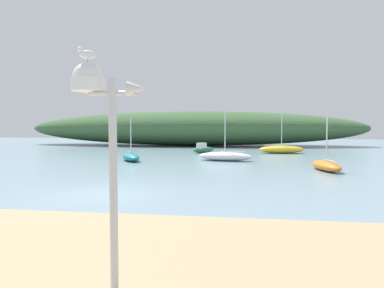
{
  "coord_description": "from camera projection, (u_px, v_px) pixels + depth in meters",
  "views": [
    {
      "loc": [
        5.23,
        -12.48,
        2.66
      ],
      "look_at": [
        2.42,
        7.64,
        1.58
      ],
      "focal_mm": 31.42,
      "sensor_mm": 36.0,
      "label": 1
    }
  ],
  "objects": [
    {
      "name": "ground_plane",
      "position": [
        104.0,
        194.0,
        13.2
      ],
      "size": [
        120.0,
        120.0,
        0.0
      ],
      "primitive_type": "plane",
      "color": "#7A99A8"
    },
    {
      "name": "distant_hill",
      "position": [
        192.0,
        128.0,
        46.82
      ],
      "size": [
        47.14,
        10.21,
        4.73
      ],
      "primitive_type": "ellipsoid",
      "color": "#3D6038",
      "rests_on": "ground"
    },
    {
      "name": "mast_structure",
      "position": [
        98.0,
        105.0,
        4.95
      ],
      "size": [
        1.13,
        0.49,
        3.39
      ],
      "color": "silver",
      "rests_on": "beach_sand"
    },
    {
      "name": "seagull_on_radar",
      "position": [
        86.0,
        54.0,
        4.92
      ],
      "size": [
        0.31,
        0.2,
        0.23
      ],
      "color": "orange",
      "rests_on": "mast_structure"
    },
    {
      "name": "motorboat_near_shore",
      "position": [
        203.0,
        149.0,
        33.41
      ],
      "size": [
        2.33,
        2.17,
        1.02
      ],
      "color": "#287A4C",
      "rests_on": "ground"
    },
    {
      "name": "sailboat_mid_channel",
      "position": [
        131.0,
        157.0,
        25.77
      ],
      "size": [
        2.58,
        3.35,
        3.32
      ],
      "color": "teal",
      "rests_on": "ground"
    },
    {
      "name": "sailboat_inner_mooring",
      "position": [
        225.0,
        156.0,
        25.92
      ],
      "size": [
        4.38,
        2.21,
        5.24
      ],
      "color": "white",
      "rests_on": "ground"
    },
    {
      "name": "sailboat_off_point",
      "position": [
        281.0,
        149.0,
        32.97
      ],
      "size": [
        4.5,
        1.96,
        4.47
      ],
      "color": "gold",
      "rests_on": "ground"
    },
    {
      "name": "sailboat_far_right",
      "position": [
        326.0,
        166.0,
        20.08
      ],
      "size": [
        1.65,
        3.47,
        3.45
      ],
      "color": "orange",
      "rests_on": "ground"
    }
  ]
}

